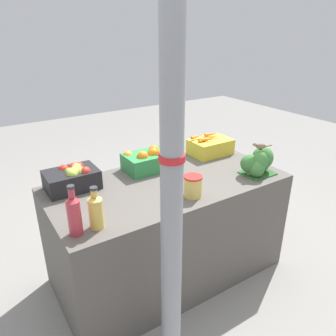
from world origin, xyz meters
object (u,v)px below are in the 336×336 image
orange_crate (148,159)px  juice_bottle_ruby (74,214)px  support_pole (172,182)px  sparrow_bird (260,146)px  pickle_jar (193,186)px  carrot_crate (210,146)px  broccoli_pile (258,162)px  apple_crate (73,177)px  juice_bottle_golden (96,211)px

orange_crate → juice_bottle_ruby: (-0.71, -0.51, 0.04)m
support_pole → sparrow_bird: support_pole is taller
sparrow_bird → pickle_jar: bearing=32.8°
carrot_crate → pickle_jar: size_ratio=2.39×
support_pole → pickle_jar: size_ratio=16.55×
broccoli_pile → sparrow_bird: bearing=-148.7°
sparrow_bird → carrot_crate: bearing=-56.1°
orange_crate → carrot_crate: 0.59m
sparrow_bird → orange_crate: bearing=-7.8°
pickle_jar → sparrow_bird: sparrow_bird is taller
apple_crate → juice_bottle_ruby: 0.54m
apple_crate → sparrow_bird: size_ratio=2.72×
juice_bottle_golden → pickle_jar: bearing=0.4°
support_pole → juice_bottle_golden: support_pole is taller
support_pole → sparrow_bird: bearing=22.3°
apple_crate → sparrow_bird: bearing=-23.3°
juice_bottle_golden → sparrow_bird: sparrow_bird is taller
support_pole → orange_crate: size_ratio=6.92×
juice_bottle_golden → support_pole: bearing=-62.6°
carrot_crate → pickle_jar: carrot_crate is taller
juice_bottle_golden → juice_bottle_ruby: bearing=180.0°
carrot_crate → juice_bottle_ruby: (-1.30, -0.52, 0.05)m
orange_crate → carrot_crate: (0.59, 0.00, -0.01)m
support_pole → pickle_jar: bearing=43.5°
orange_crate → juice_bottle_golden: size_ratio=1.39×
support_pole → juice_bottle_ruby: bearing=128.7°
support_pole → juice_bottle_ruby: support_pole is taller
support_pole → broccoli_pile: support_pole is taller
juice_bottle_golden → pickle_jar: 0.63m
juice_bottle_ruby → pickle_jar: juice_bottle_ruby is taller
orange_crate → carrot_crate: orange_crate is taller
support_pole → apple_crate: (-0.16, 0.91, -0.29)m
sparrow_bird → juice_bottle_golden: bearing=32.6°
support_pole → carrot_crate: 1.37m
juice_bottle_ruby → apple_crate: bearing=73.3°
juice_bottle_ruby → pickle_jar: 0.74m
carrot_crate → broccoli_pile: bearing=-86.5°
broccoli_pile → pickle_jar: 0.59m
apple_crate → juice_bottle_ruby: size_ratio=1.20×
pickle_jar → sparrow_bird: bearing=0.8°
carrot_crate → support_pole: bearing=-137.1°
broccoli_pile → sparrow_bird: (-0.01, -0.01, 0.13)m
pickle_jar → juice_bottle_golden: bearing=-179.6°
broccoli_pile → sparrow_bird: sparrow_bird is taller
broccoli_pile → juice_bottle_ruby: 1.33m
carrot_crate → sparrow_bird: sparrow_bird is taller
broccoli_pile → sparrow_bird: size_ratio=2.23×
broccoli_pile → apple_crate: bearing=157.3°
apple_crate → carrot_crate: (1.15, 0.00, -0.01)m
support_pole → pickle_jar: support_pole is taller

